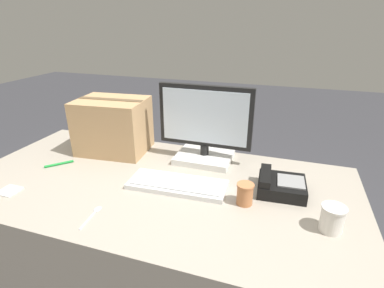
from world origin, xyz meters
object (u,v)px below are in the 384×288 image
at_px(keyboard, 177,185).
at_px(pen_marker, 59,164).
at_px(monitor, 205,130).
at_px(cardboard_box, 113,126).
at_px(sticky_note_pad, 9,191).
at_px(desk_phone, 280,185).
at_px(spoon, 94,213).
at_px(paper_cup_right, 332,219).
at_px(paper_cup_left, 245,194).

distance_m(keyboard, pen_marker, 0.66).
xyz_separation_m(monitor, cardboard_box, (-0.52, -0.04, -0.02)).
height_order(pen_marker, sticky_note_pad, pen_marker).
relative_size(keyboard, sticky_note_pad, 5.30).
bearing_deg(monitor, desk_phone, -26.75).
relative_size(spoon, cardboard_box, 0.38).
bearing_deg(paper_cup_right, spoon, -168.07).
xyz_separation_m(desk_phone, spoon, (-0.67, -0.39, -0.03)).
relative_size(desk_phone, pen_marker, 1.86).
relative_size(desk_phone, paper_cup_right, 2.13).
bearing_deg(spoon, pen_marker, 49.00).
bearing_deg(monitor, spoon, -114.64).
height_order(paper_cup_right, sticky_note_pad, paper_cup_right).
distance_m(keyboard, desk_phone, 0.45).
height_order(cardboard_box, pen_marker, cardboard_box).
distance_m(desk_phone, spoon, 0.78).
bearing_deg(keyboard, pen_marker, 176.27).
xyz_separation_m(cardboard_box, sticky_note_pad, (-0.20, -0.53, -0.14)).
height_order(monitor, paper_cup_right, monitor).
height_order(paper_cup_right, spoon, paper_cup_right).
height_order(monitor, spoon, monitor).
bearing_deg(pen_marker, paper_cup_left, -50.51).
distance_m(desk_phone, pen_marker, 1.09).
distance_m(keyboard, sticky_note_pad, 0.73).
relative_size(desk_phone, cardboard_box, 0.54).
bearing_deg(spoon, sticky_note_pad, 81.80).
relative_size(paper_cup_right, cardboard_box, 0.25).
bearing_deg(spoon, cardboard_box, 18.11).
distance_m(paper_cup_left, spoon, 0.60).
distance_m(monitor, paper_cup_right, 0.72).
bearing_deg(keyboard, spoon, -132.25).
relative_size(monitor, desk_phone, 2.30).
bearing_deg(keyboard, paper_cup_left, -8.79).
relative_size(desk_phone, sticky_note_pad, 2.49).
bearing_deg(paper_cup_right, sticky_note_pad, -172.92).
bearing_deg(cardboard_box, keyboard, -29.27).
bearing_deg(cardboard_box, desk_phone, -10.10).
bearing_deg(desk_phone, pen_marker, -178.60).
height_order(desk_phone, paper_cup_left, paper_cup_left).
xyz_separation_m(monitor, desk_phone, (0.40, -0.20, -0.14)).
relative_size(cardboard_box, sticky_note_pad, 4.64).
bearing_deg(cardboard_box, monitor, 4.22).
height_order(monitor, paper_cup_left, monitor).
xyz_separation_m(paper_cup_right, sticky_note_pad, (-1.30, -0.16, -0.05)).
height_order(paper_cup_left, sticky_note_pad, paper_cup_left).
bearing_deg(spoon, monitor, -30.42).
distance_m(monitor, desk_phone, 0.47).
relative_size(monitor, keyboard, 1.08).
relative_size(paper_cup_left, cardboard_box, 0.23).
xyz_separation_m(desk_phone, paper_cup_right, (0.19, -0.21, 0.02)).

